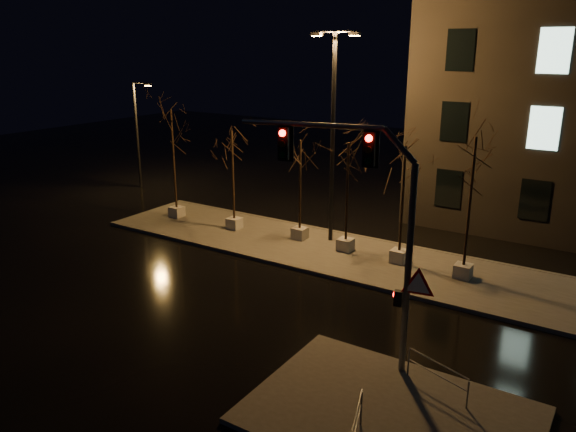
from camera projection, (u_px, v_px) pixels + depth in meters
The scene contains 14 objects.
ground at pixel (239, 298), 20.89m from camera, with size 90.00×90.00×0.00m, color black.
median at pixel (318, 249), 25.70m from camera, with size 22.00×5.00×0.15m, color #44423D.
sidewalk_corner at pixel (390, 415), 14.18m from camera, with size 7.00×5.00×0.15m, color #44423D.
tree_0 at pixel (172, 134), 28.98m from camera, with size 1.80×1.80×5.88m.
tree_1 at pixel (232, 153), 27.22m from camera, with size 1.80×1.80×5.08m.
tree_2 at pixel (300, 163), 25.78m from camera, with size 1.80×1.80×4.87m.
tree_3 at pixel (348, 168), 24.21m from camera, with size 1.80×1.80×5.02m.
tree_4 at pixel (404, 172), 22.83m from camera, with size 1.80×1.80×5.15m.
tree_5 at pixel (473, 170), 21.10m from camera, with size 1.80×1.80×5.79m.
traffic_signal_mast at pixel (370, 214), 15.09m from camera, with size 5.58×1.12×6.91m.
streetlight_main at pixel (333, 125), 25.09m from camera, with size 2.37×0.37×9.48m.
streetlight_far at pixel (138, 131), 36.13m from camera, with size 1.31×0.52×6.78m.
guard_rail_a at pixel (437, 372), 14.91m from camera, with size 1.88×0.70×0.86m.
guard_rail_b at pixel (355, 428), 12.60m from camera, with size 0.68×2.01×1.00m.
Camera 1 is at (11.82, -15.08, 9.06)m, focal length 35.00 mm.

